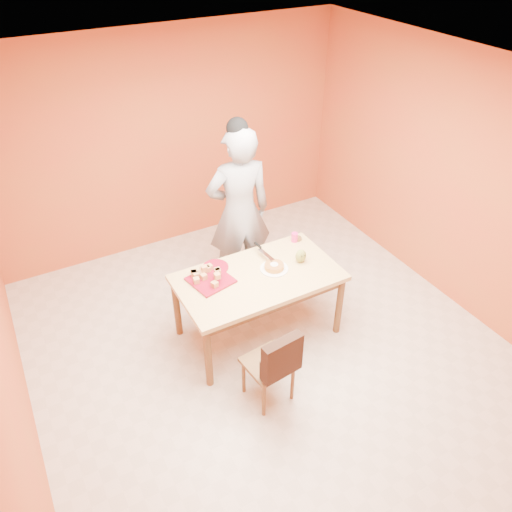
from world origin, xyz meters
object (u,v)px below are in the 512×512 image
dining_table (258,283)px  magenta_glass (295,237)px  pastry_platter (211,280)px  red_dinner_plate (216,267)px  dining_chair (269,363)px  person (239,212)px  sponge_cake (274,266)px  egg_ornament (301,256)px  checker_tin (297,239)px

dining_table → magenta_glass: 0.74m
pastry_platter → red_dinner_plate: pastry_platter is taller
red_dinner_plate → dining_chair: bearing=-90.6°
person → sponge_cake: 0.83m
dining_table → pastry_platter: pastry_platter is taller
egg_ornament → magenta_glass: egg_ornament is taller
red_dinner_plate → person: bearing=43.6°
dining_chair → red_dinner_plate: dining_chair is taller
pastry_platter → magenta_glass: 1.10m
egg_ornament → red_dinner_plate: bearing=-179.0°
dining_chair → checker_tin: bearing=42.5°
dining_table → checker_tin: (0.68, 0.35, 0.11)m
egg_ornament → magenta_glass: (0.15, 0.35, -0.02)m
red_dinner_plate → egg_ornament: egg_ornament is taller
egg_ornament → checker_tin: 0.41m
magenta_glass → checker_tin: (0.04, 0.01, -0.04)m
person → egg_ornament: 0.89m
dining_table → person: (0.22, 0.83, 0.32)m
egg_ornament → pastry_platter: bearing=-166.5°
dining_table → egg_ornament: bearing=-0.7°
dining_chair → red_dinner_plate: bearing=83.4°
pastry_platter → sponge_cake: 0.65m
sponge_cake → magenta_glass: bearing=36.0°
red_dinner_plate → egg_ornament: size_ratio=1.79×
dining_table → sponge_cake: size_ratio=8.21×
dining_chair → egg_ornament: egg_ornament is taller
pastry_platter → magenta_glass: magenta_glass is taller
person → dining_chair: bearing=80.7°
person → pastry_platter: bearing=54.8°
person → red_dinner_plate: bearing=52.9°
dining_table → pastry_platter: size_ratio=4.30×
dining_table → dining_chair: bearing=-112.4°
person → magenta_glass: person is taller
pastry_platter → red_dinner_plate: size_ratio=1.42×
red_dinner_plate → egg_ornament: 0.87m
dining_table → sponge_cake: 0.23m
red_dinner_plate → egg_ornament: (0.80, -0.33, 0.07)m
pastry_platter → egg_ornament: size_ratio=2.55×
sponge_cake → checker_tin: 0.59m
red_dinner_plate → magenta_glass: (0.95, 0.02, 0.04)m
dining_chair → person: bearing=65.4°
person → sponge_cake: bearing=97.2°
person → magenta_glass: bearing=139.7°
sponge_cake → egg_ornament: bearing=-4.7°
checker_tin → dining_chair: bearing=-131.5°
pastry_platter → person: bearing=45.5°
pastry_platter → red_dinner_plate: (0.13, 0.17, -0.00)m
sponge_cake → egg_ornament: (0.30, -0.02, 0.04)m
dining_table → sponge_cake: bearing=5.5°
checker_tin → person: bearing=133.9°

